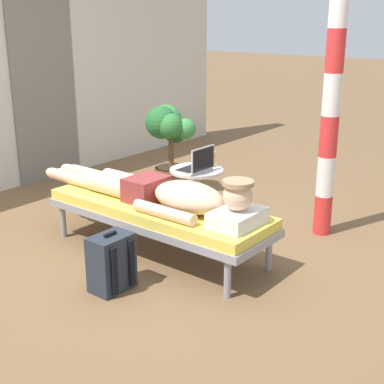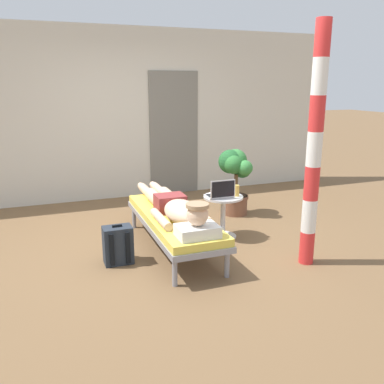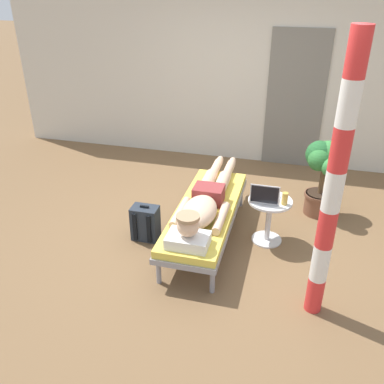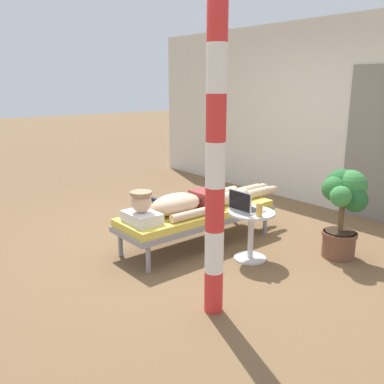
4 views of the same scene
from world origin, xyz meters
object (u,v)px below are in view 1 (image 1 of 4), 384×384
object	(u,v)px
person_reclining	(165,193)
laptop	(197,165)
porch_post	(332,95)
lounge_chair	(158,212)
backpack	(111,263)
potted_plant	(169,138)
drink_glass	(212,159)
side_table	(197,187)

from	to	relation	value
person_reclining	laptop	distance (m)	0.65
laptop	porch_post	distance (m)	1.27
laptop	lounge_chair	bearing A→B (deg)	-171.13
backpack	potted_plant	distance (m)	2.23
lounge_chair	potted_plant	xyz separation A→B (m)	(1.23, 0.95, 0.26)
laptop	drink_glass	size ratio (longest dim) A/B	2.28
lounge_chair	porch_post	size ratio (longest dim) A/B	0.79
person_reclining	drink_glass	distance (m)	0.85
drink_glass	person_reclining	bearing A→B (deg)	-168.27
person_reclining	backpack	xyz separation A→B (m)	(-0.66, -0.07, -0.32)
drink_glass	backpack	bearing A→B (deg)	-170.60
lounge_chair	backpack	size ratio (longest dim) A/B	4.53
side_table	backpack	distance (m)	1.39
drink_glass	laptop	bearing A→B (deg)	178.97
potted_plant	porch_post	size ratio (longest dim) A/B	0.39
drink_glass	lounge_chair	bearing A→B (deg)	-173.60
person_reclining	drink_glass	bearing A→B (deg)	11.73
person_reclining	side_table	xyz separation A→B (m)	(0.68, 0.23, -0.16)
laptop	side_table	bearing A→B (deg)	40.52
backpack	porch_post	xyz separation A→B (m)	(1.86, -0.69, 1.02)
side_table	laptop	distance (m)	0.24
backpack	lounge_chair	bearing A→B (deg)	13.07
side_table	porch_post	size ratio (longest dim) A/B	0.22
drink_glass	backpack	xyz separation A→B (m)	(-1.50, -0.25, -0.39)
drink_glass	side_table	bearing A→B (deg)	159.84
laptop	porch_post	bearing A→B (deg)	-58.51
lounge_chair	person_reclining	distance (m)	0.19
laptop	porch_post	xyz separation A→B (m)	(0.58, -0.94, 0.63)
laptop	drink_glass	xyz separation A→B (m)	(0.21, -0.00, 0.01)
lounge_chair	backpack	distance (m)	0.70
side_table	porch_post	xyz separation A→B (m)	(0.52, -0.99, 0.86)
person_reclining	side_table	bearing A→B (deg)	18.47
lounge_chair	laptop	bearing A→B (deg)	8.87
lounge_chair	side_table	bearing A→B (deg)	12.27
lounge_chair	backpack	bearing A→B (deg)	-166.93
lounge_chair	potted_plant	size ratio (longest dim) A/B	2.05
person_reclining	backpack	bearing A→B (deg)	-173.58
person_reclining	backpack	world-z (taller)	person_reclining
person_reclining	side_table	distance (m)	0.74
side_table	drink_glass	distance (m)	0.28
porch_post	laptop	bearing A→B (deg)	121.49
person_reclining	laptop	xyz separation A→B (m)	(0.62, 0.18, 0.06)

